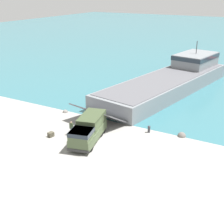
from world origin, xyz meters
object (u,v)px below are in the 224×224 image
mooring_bollard (149,129)px  cargo_crate (51,134)px  landing_craft (172,79)px  soldier_on_ramp (71,127)px  military_truck (88,129)px

mooring_bollard → cargo_crate: (-9.94, -6.97, -0.22)m
mooring_bollard → cargo_crate: bearing=-144.9°
landing_craft → soldier_on_ramp: size_ratio=20.11×
military_truck → mooring_bollard: military_truck is taller
landing_craft → cargo_crate: size_ratio=53.84×
landing_craft → mooring_bollard: landing_craft is taller
military_truck → soldier_on_ramp: 2.72m
soldier_on_ramp → mooring_bollard: (7.96, 5.38, -0.55)m
landing_craft → cargo_crate: (-6.28, -25.99, -1.53)m
military_truck → cargo_crate: size_ratio=11.06×
military_truck → landing_craft: bearing=162.0°
mooring_bollard → military_truck: bearing=-133.2°
mooring_bollard → landing_craft: bearing=100.9°
landing_craft → soldier_on_ramp: (-4.30, -24.41, -0.76)m
military_truck → soldier_on_ramp: (-2.67, 0.26, -0.44)m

